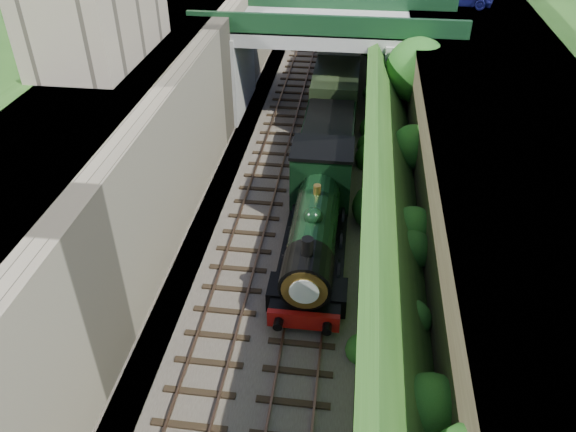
{
  "coord_description": "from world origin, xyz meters",
  "views": [
    {
      "loc": [
        2.53,
        -10.93,
        16.06
      ],
      "look_at": [
        0.0,
        8.65,
        2.2
      ],
      "focal_mm": 35.0,
      "sensor_mm": 36.0,
      "label": 1
    }
  ],
  "objects": [
    {
      "name": "ground",
      "position": [
        0.0,
        0.0,
        0.0
      ],
      "size": [
        160.0,
        160.0,
        0.0
      ],
      "primitive_type": "plane",
      "color": "#1E4714",
      "rests_on": "ground"
    },
    {
      "name": "trackbed",
      "position": [
        0.0,
        20.0,
        0.1
      ],
      "size": [
        10.0,
        90.0,
        0.2
      ],
      "primitive_type": "cube",
      "color": "#473F38",
      "rests_on": "ground"
    },
    {
      "name": "retaining_wall",
      "position": [
        -5.5,
        20.0,
        3.5
      ],
      "size": [
        1.0,
        90.0,
        7.0
      ],
      "primitive_type": "cube",
      "color": "#756B56",
      "rests_on": "ground"
    },
    {
      "name": "street_plateau_left",
      "position": [
        -9.0,
        20.0,
        3.5
      ],
      "size": [
        6.0,
        90.0,
        7.0
      ],
      "primitive_type": "cube",
      "color": "#262628",
      "rests_on": "ground"
    },
    {
      "name": "street_plateau_right",
      "position": [
        9.5,
        20.0,
        3.12
      ],
      "size": [
        8.0,
        90.0,
        6.25
      ],
      "primitive_type": "cube",
      "color": "#262628",
      "rests_on": "ground"
    },
    {
      "name": "embankment_slope",
      "position": [
        4.9,
        19.48,
        2.61
      ],
      "size": [
        4.67,
        91.26,
        6.56
      ],
      "color": "#1E4714",
      "rests_on": "ground"
    },
    {
      "name": "track_left",
      "position": [
        -2.0,
        20.0,
        0.25
      ],
      "size": [
        2.5,
        90.0,
        0.2
      ],
      "color": "black",
      "rests_on": "trackbed"
    },
    {
      "name": "track_right",
      "position": [
        1.2,
        20.0,
        0.25
      ],
      "size": [
        2.5,
        90.0,
        0.2
      ],
      "color": "black",
      "rests_on": "trackbed"
    },
    {
      "name": "road_bridge",
      "position": [
        0.94,
        24.0,
        4.08
      ],
      "size": [
        16.0,
        6.4,
        7.25
      ],
      "color": "gray",
      "rests_on": "ground"
    },
    {
      "name": "building_near",
      "position": [
        -9.5,
        14.0,
        9.0
      ],
      "size": [
        4.0,
        8.0,
        4.0
      ],
      "primitive_type": "cube",
      "color": "gray",
      "rests_on": "street_plateau_left"
    },
    {
      "name": "tree",
      "position": [
        5.91,
        20.11,
        4.65
      ],
      "size": [
        3.6,
        3.8,
        6.6
      ],
      "color": "black",
      "rests_on": "ground"
    },
    {
      "name": "locomotive",
      "position": [
        1.2,
        8.74,
        1.89
      ],
      "size": [
        3.1,
        10.22,
        3.83
      ],
      "color": "black",
      "rests_on": "trackbed"
    },
    {
      "name": "tender",
      "position": [
        1.2,
        16.1,
        1.62
      ],
      "size": [
        2.7,
        6.0,
        3.05
      ],
      "color": "black",
      "rests_on": "trackbed"
    },
    {
      "name": "coach_front",
      "position": [
        1.2,
        28.7,
        2.05
      ],
      "size": [
        2.9,
        18.0,
        3.7
      ],
      "color": "black",
      "rests_on": "trackbed"
    }
  ]
}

